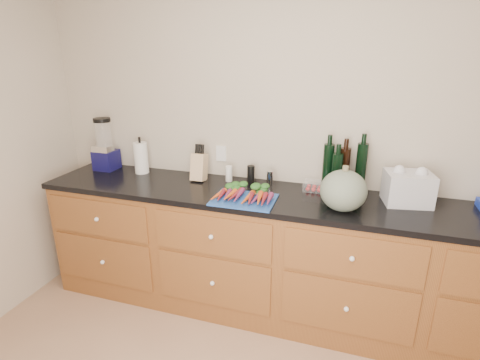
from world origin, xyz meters
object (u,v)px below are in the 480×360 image
(cutting_board, at_px, (244,200))
(blender_appliance, at_px, (105,147))
(knife_block, at_px, (199,167))
(carrots, at_px, (246,194))
(squash, at_px, (343,191))
(paper_towel, at_px, (141,158))
(tomato_box, at_px, (314,186))

(cutting_board, bearing_deg, blender_appliance, 166.31)
(blender_appliance, xyz_separation_m, knife_block, (0.85, -0.02, -0.09))
(carrots, relative_size, squash, 1.37)
(paper_towel, distance_m, knife_block, 0.52)
(paper_towel, relative_size, knife_block, 1.22)
(squash, height_order, tomato_box, squash)
(cutting_board, relative_size, knife_block, 2.01)
(knife_block, bearing_deg, tomato_box, 1.97)
(carrots, distance_m, knife_block, 0.53)
(cutting_board, xyz_separation_m, knife_block, (-0.45, 0.30, 0.10))
(blender_appliance, bearing_deg, squash, -8.17)
(tomato_box, bearing_deg, paper_towel, -179.59)
(cutting_board, xyz_separation_m, paper_towel, (-0.97, 0.32, 0.12))
(tomato_box, bearing_deg, knife_block, -178.03)
(cutting_board, distance_m, blender_appliance, 1.35)
(squash, distance_m, knife_block, 1.11)
(squash, relative_size, paper_towel, 1.14)
(squash, bearing_deg, tomato_box, 125.82)
(paper_towel, bearing_deg, knife_block, -2.21)
(squash, relative_size, tomato_box, 1.94)
(knife_block, xyz_separation_m, tomato_box, (0.87, 0.03, -0.07))
(cutting_board, bearing_deg, squash, 3.62)
(carrots, height_order, tomato_box, tomato_box)
(squash, bearing_deg, carrots, -179.82)
(cutting_board, bearing_deg, carrots, 90.00)
(paper_towel, bearing_deg, blender_appliance, -179.60)
(knife_block, bearing_deg, squash, -13.51)
(cutting_board, relative_size, blender_appliance, 0.96)
(blender_appliance, relative_size, tomato_box, 2.90)
(knife_block, relative_size, tomato_box, 1.39)
(carrots, relative_size, paper_towel, 1.56)
(paper_towel, bearing_deg, squash, -9.92)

